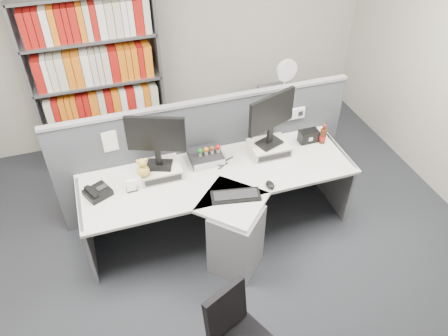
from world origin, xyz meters
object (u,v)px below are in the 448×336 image
object	(u,v)px
desktop_pc	(206,157)
speaker	(308,136)
monitor_right	(271,116)
desk_phone	(97,192)
cola_bottle	(323,136)
mouse	(270,185)
desk_fan	(286,73)
filing_cabinet	(281,118)
monitor_left	(156,138)
office_chair	(237,336)
desk_calendar	(131,186)
shelving_unit	(98,83)
keyboard	(236,196)
desk	(226,209)

from	to	relation	value
desktop_pc	speaker	distance (m)	1.08
monitor_right	desk_phone	size ratio (longest dim) A/B	2.02
speaker	cola_bottle	xyz separation A→B (m)	(0.13, -0.06, 0.02)
mouse	desk_fan	size ratio (longest dim) A/B	0.26
desktop_pc	speaker	bearing A→B (deg)	-1.61
filing_cabinet	desktop_pc	bearing A→B (deg)	-142.91
monitor_left	desk_phone	xyz separation A→B (m)	(-0.59, -0.11, -0.39)
desktop_pc	speaker	xyz separation A→B (m)	(1.08, -0.03, 0.02)
monitor_right	office_chair	bearing A→B (deg)	-119.23
monitor_left	speaker	xyz separation A→B (m)	(1.55, 0.04, -0.35)
desk_calendar	shelving_unit	xyz separation A→B (m)	(-0.09, 1.60, 0.21)
desk_fan	monitor_right	bearing A→B (deg)	-121.49
keyboard	desk_fan	distance (m)	1.93
keyboard	shelving_unit	distance (m)	2.21
filing_cabinet	cola_bottle	bearing A→B (deg)	-92.33
speaker	desk_fan	world-z (taller)	desk_fan
speaker	filing_cabinet	size ratio (longest dim) A/B	0.28
monitor_right	filing_cabinet	distance (m)	1.43
cola_bottle	office_chair	world-z (taller)	cola_bottle
cola_bottle	filing_cabinet	size ratio (longest dim) A/B	0.31
monitor_left	mouse	world-z (taller)	monitor_left
desk	cola_bottle	distance (m)	1.26
mouse	filing_cabinet	size ratio (longest dim) A/B	0.17
monitor_left	filing_cabinet	xyz separation A→B (m)	(1.72, 1.02, -0.79)
shelving_unit	desk_fan	world-z (taller)	shelving_unit
desk	desk_calendar	world-z (taller)	desk_calendar
keyboard	desk_calendar	world-z (taller)	desk_calendar
mouse	filing_cabinet	world-z (taller)	mouse
desk	monitor_right	bearing A→B (deg)	33.58
mouse	filing_cabinet	bearing A→B (deg)	61.63
shelving_unit	desktop_pc	bearing A→B (deg)	-58.85
mouse	speaker	distance (m)	0.82
desk_fan	desktop_pc	bearing A→B (deg)	-142.93
speaker	shelving_unit	distance (m)	2.41
desktop_pc	desk_fan	world-z (taller)	desk_fan
desk	filing_cabinet	xyz separation A→B (m)	(1.20, 1.40, -0.11)
desktop_pc	desk	bearing A→B (deg)	-83.03
keyboard	filing_cabinet	size ratio (longest dim) A/B	0.66
desk_phone	cola_bottle	size ratio (longest dim) A/B	1.24
keyboard	desk_phone	bearing A→B (deg)	160.73
monitor_left	speaker	distance (m)	1.59
desk_fan	speaker	bearing A→B (deg)	-99.94
desk_phone	mouse	bearing A→B (deg)	-14.05
office_chair	keyboard	bearing A→B (deg)	71.09
monitor_left	desk	bearing A→B (deg)	-36.36
desk_calendar	speaker	size ratio (longest dim) A/B	0.59
keyboard	mouse	world-z (taller)	mouse
desk	mouse	distance (m)	0.49
speaker	desk_calendar	bearing A→B (deg)	-174.60
desk	cola_bottle	bearing A→B (deg)	17.15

